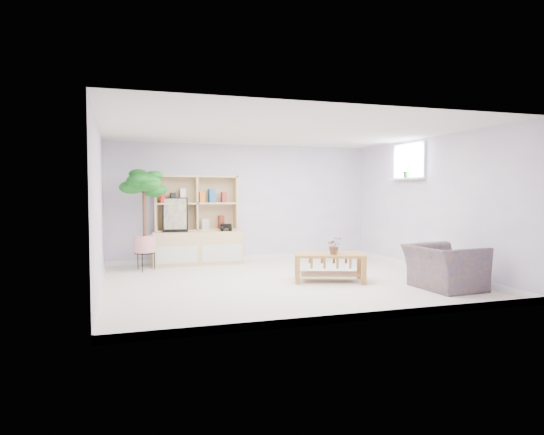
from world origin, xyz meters
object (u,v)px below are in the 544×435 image
object	(u,v)px
coffee_table	(329,267)
armchair	(444,264)
storage_unit	(197,220)
floor_tree	(144,220)

from	to	relation	value
coffee_table	armchair	size ratio (longest dim) A/B	1.10
storage_unit	coffee_table	xyz separation A→B (m)	(1.73, -2.44, -0.65)
storage_unit	coffee_table	world-z (taller)	storage_unit
storage_unit	floor_tree	size ratio (longest dim) A/B	0.94
storage_unit	armchair	distance (m)	4.72
floor_tree	armchair	xyz separation A→B (m)	(4.13, -3.06, -0.56)
floor_tree	coffee_table	bearing A→B (deg)	-35.45
storage_unit	coffee_table	bearing A→B (deg)	-54.67
storage_unit	coffee_table	distance (m)	3.07
coffee_table	floor_tree	size ratio (longest dim) A/B	0.59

